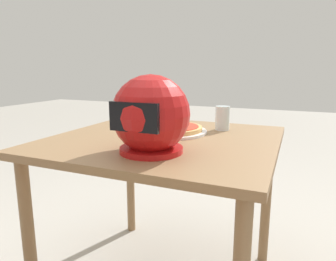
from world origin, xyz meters
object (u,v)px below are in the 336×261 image
at_px(pizza, 172,127).
at_px(motorcycle_helmet, 151,116).
at_px(dining_table, 165,158).
at_px(drinking_glass, 222,118).

xyz_separation_m(pizza, motorcycle_helmet, (-0.06, 0.35, 0.11)).
height_order(pizza, motorcycle_helmet, motorcycle_helmet).
height_order(dining_table, drinking_glass, drinking_glass).
xyz_separation_m(dining_table, motorcycle_helmet, (-0.05, 0.24, 0.23)).
bearing_deg(pizza, drinking_glass, -142.89).
bearing_deg(drinking_glass, motorcycle_helmet, 74.24).
distance_m(pizza, motorcycle_helmet, 0.37).
height_order(pizza, drinking_glass, drinking_glass).
xyz_separation_m(dining_table, drinking_glass, (-0.20, -0.26, 0.15)).
xyz_separation_m(pizza, drinking_glass, (-0.20, -0.15, 0.03)).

